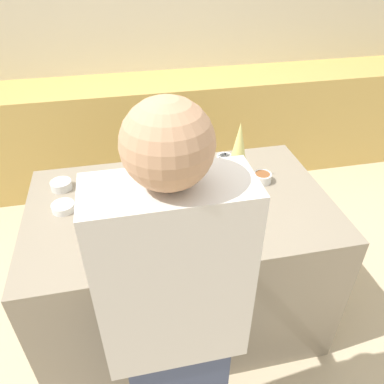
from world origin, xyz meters
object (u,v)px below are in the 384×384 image
gingerbread_house (208,190)px  decorative_tree (238,153)px  person (175,329)px  candy_bowl_near_tray_right (262,177)px  candy_bowl_near_tray_left (127,178)px  baking_tray (207,208)px  candy_bowl_far_left (63,207)px  candy_bowl_center_rear (160,179)px  cookbook (199,171)px  candy_bowl_beside_tree (224,158)px  candy_bowl_far_right (61,185)px

gingerbread_house → decorative_tree: 0.32m
person → candy_bowl_near_tray_right: bearing=52.8°
person → candy_bowl_near_tray_left: bearing=95.8°
baking_tray → candy_bowl_near_tray_left: size_ratio=3.19×
gingerbread_house → candy_bowl_far_left: 0.73m
candy_bowl_center_rear → cookbook: (0.24, 0.07, -0.02)m
candy_bowl_center_rear → candy_bowl_beside_tree: 0.45m
gingerbread_house → person: bearing=-112.8°
gingerbread_house → decorative_tree: size_ratio=0.73×
decorative_tree → candy_bowl_far_left: bearing=-175.1°
candy_bowl_near_tray_right → person: (-0.64, -0.84, -0.02)m
gingerbread_house → candy_bowl_beside_tree: gingerbread_house is taller
candy_bowl_far_left → cookbook: (0.75, 0.20, -0.01)m
gingerbread_house → candy_bowl_far_left: gingerbread_house is taller
gingerbread_house → candy_bowl_center_rear: gingerbread_house is taller
candy_bowl_far_right → candy_bowl_near_tray_left: bearing=-2.3°
candy_bowl_far_right → candy_bowl_near_tray_left: candy_bowl_near_tray_left is taller
candy_bowl_beside_tree → candy_bowl_near_tray_left: 0.60m
baking_tray → candy_bowl_far_left: (-0.71, 0.14, 0.02)m
candy_bowl_far_right → person: bearing=-65.5°
candy_bowl_near_tray_right → candy_bowl_beside_tree: 0.30m
decorative_tree → baking_tray: bearing=-135.8°
decorative_tree → candy_bowl_far_left: 0.95m
candy_bowl_beside_tree → cookbook: 0.20m
baking_tray → candy_bowl_near_tray_right: size_ratio=4.03×
candy_bowl_center_rear → candy_bowl_near_tray_right: (0.56, -0.10, -0.00)m
baking_tray → cookbook: (0.04, 0.34, 0.01)m
candy_bowl_far_left → person: (0.43, -0.80, -0.01)m
cookbook → baking_tray: bearing=-95.9°
candy_bowl_near_tray_left → person: bearing=-84.2°
decorative_tree → candy_bowl_center_rear: (-0.42, 0.06, -0.15)m
baking_tray → candy_bowl_far_right: (-0.73, 0.34, 0.02)m
candy_bowl_far_right → cookbook: bearing=0.2°
baking_tray → candy_bowl_beside_tree: (0.21, 0.44, 0.02)m
baking_tray → candy_bowl_near_tray_right: 0.40m
candy_bowl_far_right → candy_bowl_far_left: candy_bowl_far_right is taller
gingerbread_house → candy_bowl_near_tray_right: (0.36, 0.17, -0.09)m
candy_bowl_beside_tree → candy_bowl_far_left: bearing=-162.1°
candy_bowl_beside_tree → candy_bowl_far_left: 0.97m
baking_tray → candy_bowl_center_rear: (-0.20, 0.27, 0.03)m
candy_bowl_near_tray_right → decorative_tree: bearing=162.6°
baking_tray → candy_bowl_beside_tree: 0.49m
person → decorative_tree: bearing=60.4°
decorative_tree → candy_bowl_beside_tree: (-0.01, 0.22, -0.16)m
baking_tray → candy_bowl_far_left: candy_bowl_far_left is taller
baking_tray → candy_bowl_far_right: candy_bowl_far_right is taller
candy_bowl_center_rear → candy_bowl_near_tray_right: size_ratio=1.16×
cookbook → person: 1.05m
gingerbread_house → baking_tray: bearing=-146.4°
decorative_tree → candy_bowl_center_rear: size_ratio=3.01×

